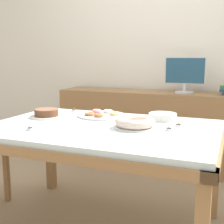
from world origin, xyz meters
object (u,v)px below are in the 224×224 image
at_px(cake_chocolate_round, 46,114).
at_px(pastry_platter, 102,115).
at_px(computer_monitor, 185,75).
at_px(tealight_near_front, 169,129).
at_px(plate_stack, 163,116).
at_px(cake_golden_bundt, 135,123).
at_px(tealight_centre, 178,125).
at_px(tealight_near_cakes, 30,129).
at_px(tealight_left_edge, 74,110).

bearing_deg(cake_chocolate_round, pastry_platter, 28.13).
height_order(computer_monitor, tealight_near_front, computer_monitor).
relative_size(computer_monitor, plate_stack, 2.02).
height_order(cake_golden_bundt, tealight_centre, cake_golden_bundt).
bearing_deg(computer_monitor, cake_chocolate_round, -123.14).
bearing_deg(tealight_near_cakes, cake_chocolate_round, 109.22).
bearing_deg(tealight_centre, cake_golden_bundt, -150.93).
bearing_deg(cake_golden_bundt, tealight_left_edge, 148.90).
xyz_separation_m(tealight_left_edge, tealight_near_cakes, (0.07, -0.72, 0.00)).
bearing_deg(tealight_near_front, tealight_left_edge, 156.34).
bearing_deg(cake_chocolate_round, computer_monitor, 56.86).
bearing_deg(pastry_platter, tealight_left_edge, 160.32).
xyz_separation_m(cake_golden_bundt, plate_stack, (0.11, 0.34, -0.01)).
relative_size(cake_chocolate_round, pastry_platter, 0.69).
height_order(pastry_platter, tealight_near_cakes, pastry_platter).
bearing_deg(pastry_platter, cake_golden_bundt, -38.86).
height_order(pastry_platter, tealight_centre, pastry_platter).
bearing_deg(pastry_platter, computer_monitor, 66.83).
bearing_deg(tealight_near_cakes, plate_stack, 42.08).
xyz_separation_m(tealight_left_edge, tealight_near_front, (0.90, -0.40, 0.00)).
height_order(computer_monitor, cake_chocolate_round, computer_monitor).
bearing_deg(tealight_left_edge, cake_golden_bundt, -31.10).
bearing_deg(computer_monitor, tealight_near_front, -84.88).
relative_size(cake_golden_bundt, tealight_near_front, 6.82).
relative_size(tealight_left_edge, tealight_near_front, 1.00).
bearing_deg(tealight_left_edge, tealight_near_front, -23.66).
distance_m(tealight_near_cakes, tealight_near_front, 0.90).
bearing_deg(tealight_centre, cake_chocolate_round, -177.20).
distance_m(plate_stack, tealight_near_front, 0.35).
distance_m(cake_chocolate_round, plate_stack, 0.90).
distance_m(computer_monitor, tealight_near_cakes, 1.87).
height_order(cake_chocolate_round, tealight_left_edge, cake_chocolate_round).
bearing_deg(cake_golden_bundt, tealight_near_cakes, -153.15).
height_order(tealight_near_cakes, tealight_centre, same).
distance_m(tealight_left_edge, tealight_centre, 0.98).
height_order(cake_golden_bundt, plate_stack, cake_golden_bundt).
distance_m(plate_stack, tealight_near_cakes, 0.97).
distance_m(cake_chocolate_round, pastry_platter, 0.43).
height_order(cake_golden_bundt, tealight_near_cakes, cake_golden_bundt).
xyz_separation_m(pastry_platter, plate_stack, (0.48, 0.04, 0.01)).
xyz_separation_m(cake_golden_bundt, pastry_platter, (-0.37, 0.30, -0.02)).
xyz_separation_m(computer_monitor, tealight_centre, (0.16, -1.26, -0.26)).
relative_size(computer_monitor, cake_chocolate_round, 1.63).
height_order(cake_chocolate_round, tealight_near_cakes, cake_chocolate_round).
distance_m(cake_golden_bundt, tealight_near_front, 0.23).
relative_size(computer_monitor, tealight_left_edge, 10.60).
bearing_deg(computer_monitor, tealight_centre, -82.66).
relative_size(cake_golden_bundt, pastry_platter, 0.72).
distance_m(cake_chocolate_round, tealight_centre, 1.02).
xyz_separation_m(cake_golden_bundt, tealight_centre, (0.26, 0.15, -0.03)).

